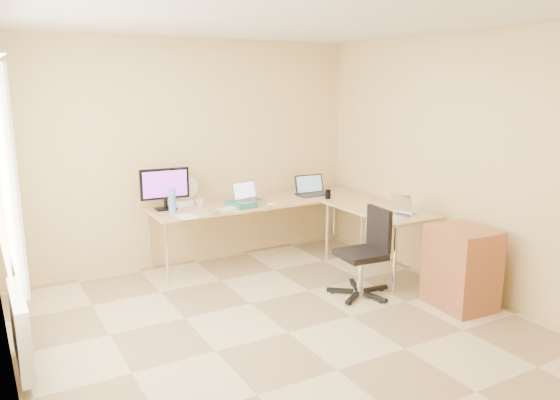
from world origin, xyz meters
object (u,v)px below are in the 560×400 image
desk_fan (186,192)px  office_chair (361,248)px  laptop_return (407,206)px  mug (200,203)px  water_bottle (172,201)px  cabinet (461,270)px  laptop_center (249,192)px  laptop_black (313,185)px  monitor (165,189)px  desk_return (379,239)px  desk_main (262,230)px  keyboard (234,207)px

desk_fan → office_chair: (1.19, -1.69, -0.38)m
laptop_return → mug: bearing=37.1°
water_bottle → cabinet: (2.12, -2.07, -0.51)m
desk_fan → cabinet: (1.85, -2.37, -0.52)m
desk_fan → laptop_return: bearing=-49.9°
laptop_center → mug: (-0.53, 0.17, -0.11)m
mug → cabinet: mug is taller
desk_fan → laptop_black: bearing=-17.8°
water_bottle → desk_fan: size_ratio=0.88×
monitor → desk_return: bearing=-24.7°
desk_return → cabinet: bearing=-88.9°
laptop_black → cabinet: bearing=-79.4°
laptop_return → cabinet: laptop_return is taller
monitor → laptop_return: monitor is taller
monitor → laptop_return: 2.62m
desk_fan → mug: bearing=-74.4°
monitor → mug: bearing=-14.8°
monitor → mug: (0.36, -0.12, -0.18)m
laptop_black → laptop_center: bearing=-169.1°
desk_main → laptop_center: (-0.24, -0.16, 0.53)m
water_bottle → cabinet: bearing=-44.3°
laptop_black → laptop_return: 1.39m
desk_return → laptop_return: bearing=-85.5°
keyboard → monitor: bearing=139.6°
desk_fan → office_chair: size_ratio=0.35×
laptop_center → keyboard: size_ratio=0.74×
desk_main → cabinet: 2.39m
laptop_center → water_bottle: (-0.88, 0.06, -0.03)m
desk_fan → laptop_center: bearing=-39.9°
keyboard → water_bottle: bearing=157.2°
monitor → desk_fan: bearing=17.4°
monitor → mug: monitor is taller
keyboard → water_bottle: (-0.68, 0.10, 0.13)m
mug → office_chair: 1.88m
desk_main → cabinet: bearing=-65.3°
keyboard → mug: bearing=131.8°
office_chair → mug: bearing=131.0°
laptop_center → keyboard: (-0.21, -0.04, -0.15)m
water_bottle → laptop_return: bearing=-31.1°
office_chair → cabinet: (0.67, -0.68, -0.14)m
desk_return → laptop_black: (-0.27, 0.97, 0.49)m
desk_return → desk_fan: bearing=146.8°
desk_main → laptop_black: (0.71, -0.03, 0.49)m
desk_main → monitor: bearing=173.2°
desk_fan → cabinet: desk_fan is taller
desk_return → desk_fan: desk_fan is taller
water_bottle → office_chair: bearing=-43.6°
desk_return → laptop_black: size_ratio=3.32×
desk_main → keyboard: size_ratio=5.85×
desk_main → laptop_center: laptop_center is taller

